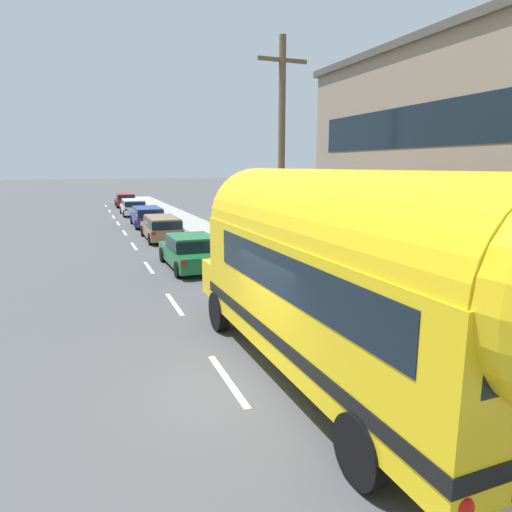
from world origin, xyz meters
The scene contains 10 objects.
ground_plane centered at (0.00, 0.00, 0.00)m, with size 300.00×300.00×0.00m, color #4C4C4F.
lane_markings centered at (2.63, 12.61, 0.00)m, with size 3.86×80.00×0.01m.
sidewalk_slab centered at (4.97, 10.00, 0.07)m, with size 2.48×90.00×0.15m, color #9E9B93.
utility_pole centered at (4.24, 7.40, 4.42)m, with size 1.80×0.24×8.50m.
painted_bus centered at (1.88, -0.84, 2.30)m, with size 2.71×10.85×4.12m.
car_lead centered at (1.66, 10.73, 0.74)m, with size 2.02×4.63×1.37m.
car_second centered at (1.74, 18.38, 0.80)m, with size 1.93×4.78×1.37m.
car_third centered at (1.80, 24.72, 0.80)m, with size 2.02×4.71×1.37m.
car_fourth centered at (1.69, 32.64, 0.79)m, with size 1.94×4.79×1.37m.
car_fifth centered at (1.86, 41.52, 0.80)m, with size 2.07×4.87×1.37m.
Camera 1 is at (-2.49, -7.61, 4.19)m, focal length 32.04 mm.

